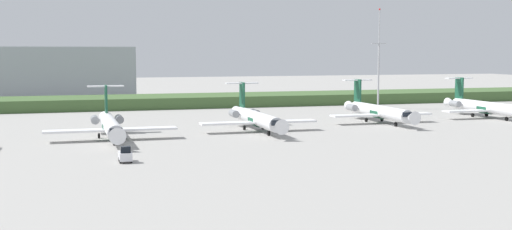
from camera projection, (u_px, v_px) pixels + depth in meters
The scene contains 9 objects.
ground_plane at pixel (232, 121), 146.34m from camera, with size 500.00×500.00×0.00m, color #9E9B96.
grass_berm at pixel (196, 101), 185.53m from camera, with size 320.00×20.00×3.06m, color #426033.
regional_jet_second at pixel (110, 125), 115.22m from camera, with size 22.81×31.00×9.00m.
regional_jet_third at pixel (256, 118), 127.36m from camera, with size 22.81×31.00×9.00m.
regional_jet_fourth at pixel (378, 111), 142.29m from camera, with size 22.81×31.00×9.00m.
regional_jet_fifth at pixel (485, 107), 153.01m from camera, with size 22.81×31.00×9.00m.
antenna_mast at pixel (379, 68), 176.19m from camera, with size 4.40×0.50×26.85m.
distant_hangar at pixel (28, 74), 202.95m from camera, with size 64.21×20.11×16.82m, color #9EA3AD.
baggage_tug at pixel (125, 155), 91.30m from camera, with size 1.72×3.20×2.30m.
Camera 1 is at (-36.19, -111.06, 15.41)m, focal length 46.00 mm.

